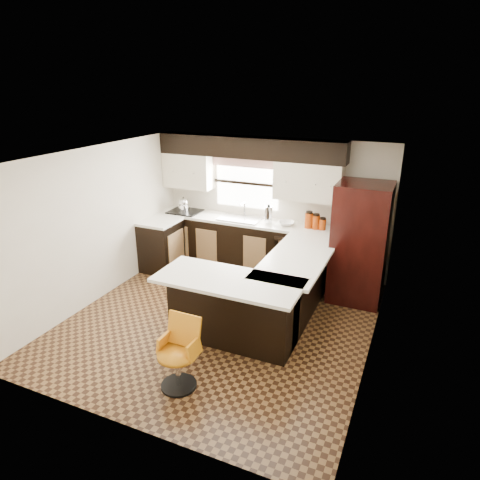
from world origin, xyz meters
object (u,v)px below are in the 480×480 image
at_px(peninsula_long, 293,287).
at_px(refrigerator, 360,243).
at_px(peninsula_return, 233,310).
at_px(bar_chair, 177,355).

xyz_separation_m(peninsula_long, refrigerator, (0.78, 0.91, 0.49)).
distance_m(peninsula_return, bar_chair, 1.13).
relative_size(refrigerator, bar_chair, 2.23).
bearing_deg(bar_chair, refrigerator, 64.42).
distance_m(refrigerator, bar_chair, 3.38).
bearing_deg(peninsula_return, refrigerator, 55.34).
bearing_deg(peninsula_return, peninsula_long, 61.70).
bearing_deg(refrigerator, peninsula_return, -124.66).
distance_m(peninsula_long, bar_chair, 2.21).
bearing_deg(peninsula_return, bar_chair, -99.12).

